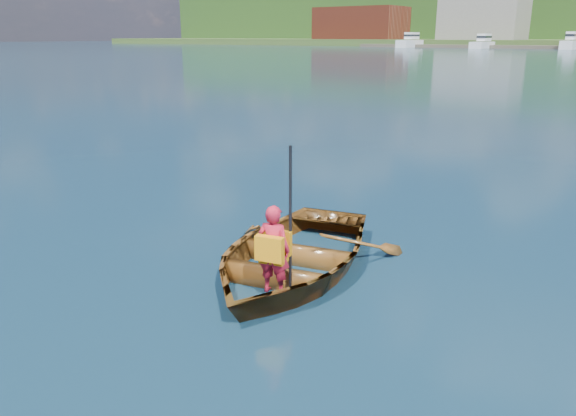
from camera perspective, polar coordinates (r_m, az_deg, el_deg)
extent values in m
plane|color=#0E2448|center=(7.63, 1.12, -6.48)|extent=(600.00, 600.00, 0.00)
imported|color=brown|center=(7.58, 0.27, -4.73)|extent=(3.41, 4.19, 0.76)
imported|color=red|center=(6.61, -1.47, -4.26)|extent=(0.45, 0.35, 1.09)
cube|color=orange|center=(6.49, -1.90, -4.17)|extent=(0.35, 0.18, 0.30)
cube|color=orange|center=(6.69, -1.05, -3.48)|extent=(0.35, 0.16, 0.30)
cube|color=orange|center=(6.65, -1.46, -5.27)|extent=(0.34, 0.28, 0.05)
cylinder|color=black|center=(6.57, 0.24, -1.24)|extent=(0.04, 0.04, 1.77)
cube|color=brown|center=(194.95, 7.40, 18.11)|extent=(28.00, 16.00, 10.00)
cube|color=#9A968B|center=(179.18, 19.29, 18.09)|extent=(22.00, 16.00, 14.00)
cube|color=white|center=(162.95, 12.25, 15.95)|extent=(3.17, 11.31, 2.17)
cube|color=white|center=(163.97, 12.47, 16.71)|extent=(2.22, 5.09, 1.80)
cube|color=black|center=(163.97, 12.48, 16.75)|extent=(2.28, 5.32, 0.50)
cube|color=white|center=(155.94, 19.12, 15.34)|extent=(3.12, 11.15, 1.80)
cube|color=white|center=(156.99, 19.31, 16.05)|extent=(2.18, 5.02, 1.80)
cube|color=black|center=(156.99, 19.32, 16.09)|extent=(2.25, 5.24, 0.50)
cube|color=white|center=(151.10, 26.70, 14.53)|extent=(2.77, 9.88, 2.22)
cube|color=white|center=(152.06, 26.89, 15.36)|extent=(1.94, 4.45, 1.80)
cube|color=black|center=(152.06, 26.89, 15.40)|extent=(1.99, 4.64, 0.50)
cylinder|color=#382314|center=(282.63, 12.56, 19.44)|extent=(0.80, 0.80, 4.17)
cylinder|color=#382314|center=(243.28, 14.99, 18.05)|extent=(0.80, 0.80, 2.75)
sphere|color=#1F4F1D|center=(243.40, 15.06, 18.91)|extent=(5.13, 5.13, 5.13)
cylinder|color=#382314|center=(231.48, 19.37, 17.55)|extent=(0.80, 0.80, 3.16)
sphere|color=#1F4F1D|center=(231.62, 19.48, 18.59)|extent=(5.89, 5.89, 5.89)
cylinder|color=#382314|center=(239.43, 24.22, 17.72)|extent=(0.80, 0.80, 4.18)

